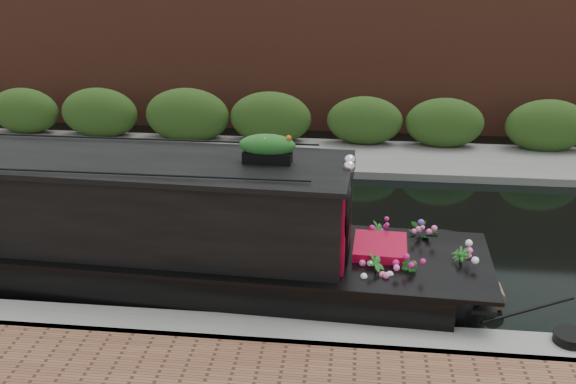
# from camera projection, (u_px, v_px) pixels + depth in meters

# --- Properties ---
(ground) EXTENTS (80.00, 80.00, 0.00)m
(ground) POSITION_uv_depth(u_px,v_px,m) (232.00, 233.00, 11.42)
(ground) COLOR black
(ground) RESTS_ON ground
(near_bank_coping) EXTENTS (40.00, 0.60, 0.50)m
(near_bank_coping) POSITION_uv_depth(u_px,v_px,m) (184.00, 339.00, 8.37)
(near_bank_coping) COLOR gray
(near_bank_coping) RESTS_ON ground
(far_bank_path) EXTENTS (40.00, 2.40, 0.34)m
(far_bank_path) POSITION_uv_depth(u_px,v_px,m) (266.00, 158.00, 15.30)
(far_bank_path) COLOR slate
(far_bank_path) RESTS_ON ground
(far_hedge) EXTENTS (40.00, 1.10, 2.80)m
(far_hedge) POSITION_uv_depth(u_px,v_px,m) (271.00, 147.00, 16.13)
(far_hedge) COLOR #254216
(far_hedge) RESTS_ON ground
(far_brick_wall) EXTENTS (40.00, 1.00, 8.00)m
(far_brick_wall) POSITION_uv_depth(u_px,v_px,m) (281.00, 125.00, 18.07)
(far_brick_wall) COLOR brown
(far_brick_wall) RESTS_ON ground
(narrowboat) EXTENTS (11.18, 2.42, 2.63)m
(narrowboat) POSITION_uv_depth(u_px,v_px,m) (88.00, 235.00, 9.52)
(narrowboat) COLOR black
(narrowboat) RESTS_ON ground
(rope_fender) EXTENTS (0.30, 0.39, 0.30)m
(rope_fender) POSITION_uv_depth(u_px,v_px,m) (493.00, 295.00, 9.13)
(rope_fender) COLOR brown
(rope_fender) RESTS_ON ground
(coiled_mooring_rope) EXTENTS (0.40, 0.40, 0.12)m
(coiled_mooring_rope) POSITION_uv_depth(u_px,v_px,m) (570.00, 338.00, 7.86)
(coiled_mooring_rope) COLOR black
(coiled_mooring_rope) RESTS_ON near_bank_coping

